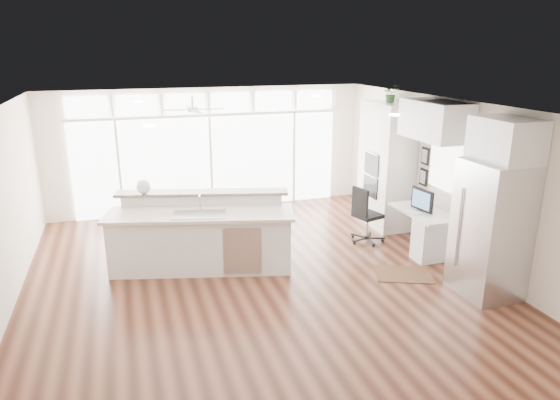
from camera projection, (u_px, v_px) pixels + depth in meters
name	position (u px, v px, depth m)	size (l,w,h in m)	color
floor	(259.00, 283.00, 7.79)	(7.00, 8.00, 0.02)	#3E1E13
ceiling	(256.00, 108.00, 7.00)	(7.00, 8.00, 0.02)	white
wall_back	(210.00, 150.00, 11.04)	(7.00, 0.04, 2.70)	white
wall_front	(398.00, 346.00, 3.75)	(7.00, 0.04, 2.70)	white
wall_right	(457.00, 181.00, 8.42)	(0.04, 8.00, 2.70)	white
glass_wall	(211.00, 163.00, 11.07)	(5.80, 0.06, 2.08)	white
transom_row	(208.00, 103.00, 10.68)	(5.90, 0.06, 0.40)	white
desk_window	(446.00, 166.00, 8.62)	(0.04, 0.85, 0.85)	white
ceiling_fan	(192.00, 104.00, 9.47)	(1.16, 1.16, 0.32)	silver
recessed_lights	(253.00, 108.00, 7.19)	(3.40, 3.00, 0.02)	white
oven_cabinet	(386.00, 165.00, 9.99)	(0.64, 1.20, 2.50)	white
desk_nook	(423.00, 231.00, 8.87)	(0.72, 1.30, 0.76)	white
upper_cabinets	(435.00, 120.00, 8.31)	(0.64, 1.30, 0.64)	white
refrigerator	(491.00, 229.00, 7.18)	(0.76, 0.90, 2.00)	silver
fridge_cabinet	(506.00, 140.00, 6.82)	(0.64, 0.90, 0.60)	white
framed_photos	(424.00, 167.00, 9.23)	(0.06, 0.22, 0.80)	black
kitchen_island	(201.00, 235.00, 8.11)	(3.00, 1.13, 1.19)	white
rug	(404.00, 274.00, 8.05)	(0.89, 0.64, 0.01)	#341D10
office_chair	(368.00, 215.00, 9.27)	(0.55, 0.51, 1.07)	black
fishbowl	(144.00, 187.00, 8.23)	(0.24, 0.24, 0.24)	white
monitor	(422.00, 200.00, 8.67)	(0.09, 0.52, 0.43)	black
keyboard	(413.00, 212.00, 8.68)	(0.12, 0.33, 0.02)	white
potted_plant	(391.00, 95.00, 9.59)	(0.30, 0.33, 0.26)	#305A26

